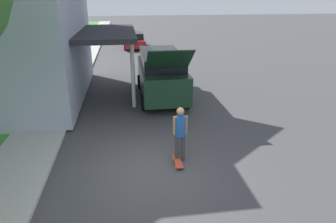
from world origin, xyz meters
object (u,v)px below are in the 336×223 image
Objects in this scene: car_down_street at (134,40)px; skateboard at (178,161)px; suv_parked at (161,73)px; skateboarder at (180,132)px.

car_down_street is 5.00× the size of skateboard.
skateboarder is at bearing -91.56° from suv_parked.
skateboarder is 0.84m from skateboard.
skateboarder is (-0.16, -5.70, -0.22)m from suv_parked.
skateboarder is (0.57, -19.42, 0.26)m from car_down_street.
skateboard is (-0.24, -5.87, -1.04)m from suv_parked.
suv_parked is at bearing -86.97° from car_down_street.
car_down_street reaches higher than skateboard.
skateboard is at bearing -92.39° from suv_parked.
skateboard is at bearing -88.60° from car_down_street.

